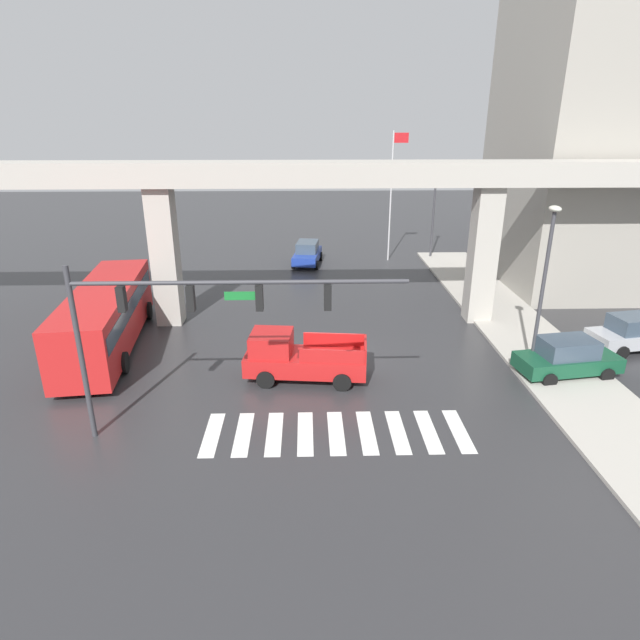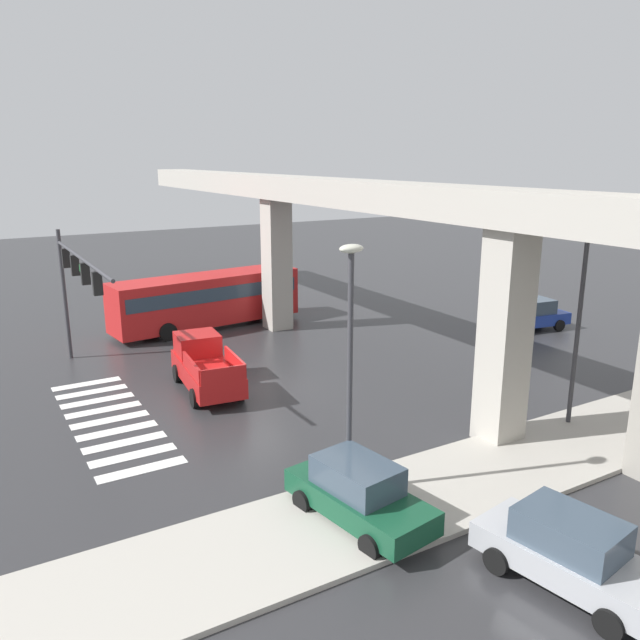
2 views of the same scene
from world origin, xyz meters
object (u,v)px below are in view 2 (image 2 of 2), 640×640
(pickup_truck, at_px, (205,366))
(sedan_blue, at_px, (531,315))
(street_lamp_mid_block, at_px, (581,303))
(sedan_dark_green, at_px, (358,493))
(street_lamp_near_corner, at_px, (350,343))
(city_bus, at_px, (207,297))
(traffic_signal_mast, at_px, (75,275))
(sedan_silver, at_px, (571,552))

(pickup_truck, distance_m, sedan_blue, 18.98)
(pickup_truck, relative_size, street_lamp_mid_block, 0.73)
(pickup_truck, bearing_deg, sedan_dark_green, -0.13)
(street_lamp_near_corner, distance_m, street_lamp_mid_block, 9.46)
(pickup_truck, distance_m, city_bus, 9.94)
(street_lamp_near_corner, bearing_deg, sedan_blue, 117.92)
(traffic_signal_mast, distance_m, street_lamp_near_corner, 14.53)
(street_lamp_near_corner, bearing_deg, sedan_dark_green, -22.15)
(sedan_blue, height_order, street_lamp_near_corner, street_lamp_near_corner)
(sedan_silver, bearing_deg, sedan_blue, 133.76)
(pickup_truck, xyz_separation_m, sedan_blue, (0.46, 18.97, -0.14))
(traffic_signal_mast, bearing_deg, sedan_blue, 80.30)
(sedan_blue, xyz_separation_m, sedan_silver, (15.63, -16.32, 0.00))
(city_bus, height_order, sedan_blue, city_bus)
(city_bus, relative_size, street_lamp_mid_block, 1.52)
(street_lamp_near_corner, height_order, street_lamp_mid_block, same)
(pickup_truck, bearing_deg, city_bus, 158.77)
(pickup_truck, bearing_deg, street_lamp_near_corner, 2.80)
(sedan_dark_green, distance_m, sedan_blue, 22.00)
(sedan_dark_green, height_order, street_lamp_near_corner, street_lamp_near_corner)
(pickup_truck, height_order, sedan_silver, pickup_truck)
(sedan_silver, xyz_separation_m, street_lamp_near_corner, (-5.84, -2.15, 3.70))
(pickup_truck, bearing_deg, sedan_blue, 88.63)
(sedan_dark_green, relative_size, traffic_signal_mast, 0.41)
(pickup_truck, xyz_separation_m, sedan_silver, (16.09, 2.65, -0.14))
(street_lamp_near_corner, relative_size, street_lamp_mid_block, 1.00)
(traffic_signal_mast, bearing_deg, street_lamp_mid_block, 45.82)
(pickup_truck, xyz_separation_m, street_lamp_near_corner, (10.25, 0.50, 3.57))
(sedan_dark_green, bearing_deg, sedan_silver, 30.46)
(sedan_blue, bearing_deg, sedan_silver, -46.24)
(sedan_dark_green, bearing_deg, city_bus, 170.13)
(pickup_truck, relative_size, traffic_signal_mast, 0.48)
(pickup_truck, height_order, traffic_signal_mast, traffic_signal_mast)
(sedan_blue, distance_m, sedan_silver, 22.60)
(pickup_truck, relative_size, sedan_silver, 1.16)
(traffic_signal_mast, distance_m, street_lamp_mid_block, 19.73)
(city_bus, distance_m, sedan_dark_green, 21.11)
(sedan_silver, bearing_deg, street_lamp_near_corner, -159.82)
(city_bus, xyz_separation_m, sedan_silver, (25.33, -0.94, -0.87))
(pickup_truck, distance_m, sedan_silver, 16.31)
(sedan_dark_green, xyz_separation_m, street_lamp_near_corner, (-1.29, 0.53, 3.70))
(city_bus, bearing_deg, sedan_silver, -2.13)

